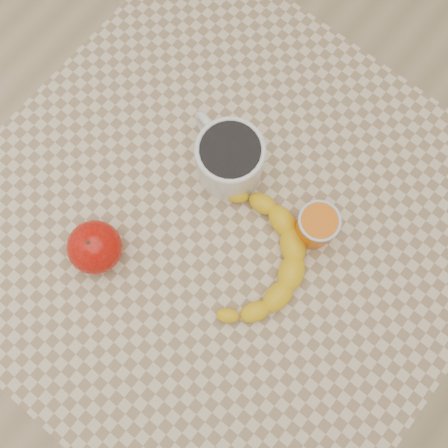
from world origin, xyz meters
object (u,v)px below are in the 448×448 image
Objects in this scene: coffee_mug at (229,157)px; apple at (95,247)px; orange_juice_glass at (316,226)px; table at (224,238)px; banana at (258,260)px.

coffee_mug reaches higher than apple.
coffee_mug is 0.17m from orange_juice_glass.
orange_juice_glass reaches higher than table.
table is 0.23m from apple.
table is 10.75× the size of orange_juice_glass.
apple reaches higher than table.
table is 0.19m from orange_juice_glass.
apple is (-0.24, -0.24, -0.00)m from orange_juice_glass.
orange_juice_glass is (0.11, 0.08, 0.12)m from table.
banana is at bearing 35.45° from apple.
coffee_mug is 1.71× the size of apple.
table is at bearing 50.81° from apple.
apple reaches higher than orange_juice_glass.
coffee_mug reaches higher than orange_juice_glass.
table is at bearing -55.17° from coffee_mug.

